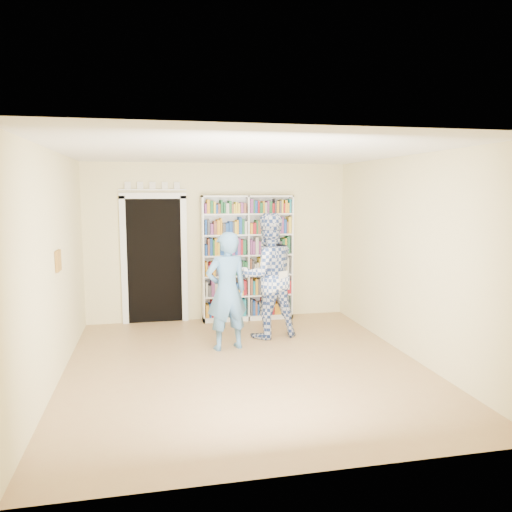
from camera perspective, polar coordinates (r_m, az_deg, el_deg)
The scene contains 11 objects.
floor at distance 6.53m, azimuth -1.20°, elevation -12.49°, with size 5.00×5.00×0.00m, color #A87B51.
ceiling at distance 6.16m, azimuth -1.27°, elevation 11.86°, with size 5.00×5.00×0.00m, color white.
wall_back at distance 8.65m, azimuth -4.28°, elevation 1.60°, with size 4.50×4.50×0.00m, color beige.
wall_left at distance 6.20m, azimuth -22.14°, elevation -1.23°, with size 5.00×5.00×0.00m, color beige.
wall_right at distance 6.97m, azimuth 17.27°, elevation -0.12°, with size 5.00×5.00×0.00m, color beige.
bookshelf at distance 8.61m, azimuth -0.99°, elevation -0.17°, with size 1.57×0.29×2.15m.
doorway at distance 8.58m, azimuth -11.55°, elevation 0.27°, with size 1.10×0.08×2.43m.
wall_art at distance 6.39m, azimuth -21.67°, elevation -0.51°, with size 0.03×0.25×0.25m, color brown.
man_blue at distance 7.02m, azimuth -3.37°, elevation -4.01°, with size 0.61×0.40×1.67m, color #4F7FB0.
man_plaid at distance 7.58m, azimuth 1.33°, elevation -2.26°, with size 0.92×0.72×1.90m, color navy.
paper_sheet at distance 7.37m, azimuth 3.12°, elevation -2.79°, with size 0.19×0.01×0.27m, color white.
Camera 1 is at (-1.12, -6.04, 2.22)m, focal length 35.00 mm.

